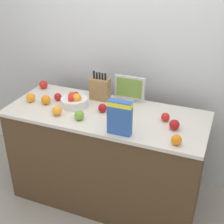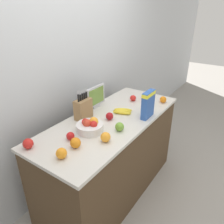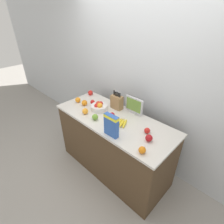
{
  "view_description": "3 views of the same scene",
  "coord_description": "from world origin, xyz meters",
  "px_view_note": "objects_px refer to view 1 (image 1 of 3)",
  "views": [
    {
      "loc": [
        0.93,
        -2.17,
        2.18
      ],
      "look_at": [
        0.08,
        -0.06,
        0.98
      ],
      "focal_mm": 50.0,
      "sensor_mm": 36.0,
      "label": 1
    },
    {
      "loc": [
        -1.57,
        -1.1,
        1.94
      ],
      "look_at": [
        -0.04,
        -0.04,
        1.03
      ],
      "focal_mm": 35.0,
      "sensor_mm": 36.0,
      "label": 2
    },
    {
      "loc": [
        1.36,
        -1.42,
        2.23
      ],
      "look_at": [
        -0.07,
        0.04,
        0.99
      ],
      "focal_mm": 28.0,
      "sensor_mm": 36.0,
      "label": 3
    }
  ],
  "objects_px": {
    "banana_bunch": "(124,115)",
    "apple_by_knife_block": "(79,115)",
    "orange_by_cereal": "(57,111)",
    "apple_rear": "(165,117)",
    "knife_block": "(100,89)",
    "apple_near_bananas": "(174,125)",
    "small_monitor": "(129,88)",
    "fruit_bowl": "(74,101)",
    "orange_back_center": "(46,100)",
    "orange_front_right": "(31,98)",
    "apple_leftmost": "(43,85)",
    "apple_front": "(58,97)",
    "orange_mid_right": "(176,140)",
    "cereal_box": "(120,116)",
    "apple_rightmost": "(103,108)"
  },
  "relations": [
    {
      "from": "knife_block",
      "to": "apple_leftmost",
      "type": "xyz_separation_m",
      "value": [
        -0.63,
        0.02,
        -0.06
      ]
    },
    {
      "from": "fruit_bowl",
      "to": "apple_rear",
      "type": "bearing_deg",
      "value": 1.93
    },
    {
      "from": "knife_block",
      "to": "banana_bunch",
      "type": "xyz_separation_m",
      "value": [
        0.32,
        -0.25,
        -0.09
      ]
    },
    {
      "from": "banana_bunch",
      "to": "apple_near_bananas",
      "type": "relative_size",
      "value": 2.7
    },
    {
      "from": "orange_front_right",
      "to": "apple_leftmost",
      "type": "bearing_deg",
      "value": 101.27
    },
    {
      "from": "knife_block",
      "to": "orange_mid_right",
      "type": "relative_size",
      "value": 4.06
    },
    {
      "from": "apple_front",
      "to": "banana_bunch",
      "type": "bearing_deg",
      "value": -7.18
    },
    {
      "from": "apple_front",
      "to": "orange_mid_right",
      "type": "xyz_separation_m",
      "value": [
        1.16,
        -0.33,
        0.0
      ]
    },
    {
      "from": "apple_by_knife_block",
      "to": "apple_rear",
      "type": "distance_m",
      "value": 0.7
    },
    {
      "from": "cereal_box",
      "to": "orange_mid_right",
      "type": "relative_size",
      "value": 3.56
    },
    {
      "from": "cereal_box",
      "to": "orange_by_cereal",
      "type": "xyz_separation_m",
      "value": [
        -0.59,
        0.08,
        -0.11
      ]
    },
    {
      "from": "knife_block",
      "to": "orange_mid_right",
      "type": "distance_m",
      "value": 0.95
    },
    {
      "from": "cereal_box",
      "to": "knife_block",
      "type": "bearing_deg",
      "value": 126.53
    },
    {
      "from": "orange_by_cereal",
      "to": "apple_rear",
      "type": "bearing_deg",
      "value": 15.31
    },
    {
      "from": "apple_leftmost",
      "to": "apple_rear",
      "type": "relative_size",
      "value": 1.17
    },
    {
      "from": "apple_near_bananas",
      "to": "apple_front",
      "type": "height_order",
      "value": "apple_near_bananas"
    },
    {
      "from": "knife_block",
      "to": "apple_leftmost",
      "type": "bearing_deg",
      "value": 178.12
    },
    {
      "from": "knife_block",
      "to": "apple_near_bananas",
      "type": "height_order",
      "value": "knife_block"
    },
    {
      "from": "apple_near_bananas",
      "to": "orange_mid_right",
      "type": "height_order",
      "value": "apple_near_bananas"
    },
    {
      "from": "apple_leftmost",
      "to": "apple_front",
      "type": "bearing_deg",
      "value": -34.0
    },
    {
      "from": "orange_front_right",
      "to": "orange_back_center",
      "type": "bearing_deg",
      "value": 3.0
    },
    {
      "from": "apple_front",
      "to": "orange_by_cereal",
      "type": "relative_size",
      "value": 0.82
    },
    {
      "from": "small_monitor",
      "to": "banana_bunch",
      "type": "bearing_deg",
      "value": -79.71
    },
    {
      "from": "fruit_bowl",
      "to": "apple_rear",
      "type": "distance_m",
      "value": 0.81
    },
    {
      "from": "small_monitor",
      "to": "fruit_bowl",
      "type": "relative_size",
      "value": 1.18
    },
    {
      "from": "orange_back_center",
      "to": "orange_mid_right",
      "type": "height_order",
      "value": "orange_back_center"
    },
    {
      "from": "knife_block",
      "to": "orange_front_right",
      "type": "distance_m",
      "value": 0.64
    },
    {
      "from": "cereal_box",
      "to": "orange_back_center",
      "type": "relative_size",
      "value": 3.2
    },
    {
      "from": "orange_by_cereal",
      "to": "orange_mid_right",
      "type": "distance_m",
      "value": 1.02
    },
    {
      "from": "apple_rightmost",
      "to": "orange_by_cereal",
      "type": "distance_m",
      "value": 0.39
    },
    {
      "from": "apple_near_bananas",
      "to": "orange_back_center",
      "type": "xyz_separation_m",
      "value": [
        -1.16,
        0.01,
        0.0
      ]
    },
    {
      "from": "apple_rightmost",
      "to": "apple_by_knife_block",
      "type": "relative_size",
      "value": 0.92
    },
    {
      "from": "fruit_bowl",
      "to": "orange_back_center",
      "type": "height_order",
      "value": "fruit_bowl"
    },
    {
      "from": "cereal_box",
      "to": "apple_rightmost",
      "type": "xyz_separation_m",
      "value": [
        -0.26,
        0.28,
        -0.11
      ]
    },
    {
      "from": "small_monitor",
      "to": "apple_rear",
      "type": "relative_size",
      "value": 4.0
    },
    {
      "from": "fruit_bowl",
      "to": "apple_by_knife_block",
      "type": "bearing_deg",
      "value": -53.77
    },
    {
      "from": "small_monitor",
      "to": "cereal_box",
      "type": "height_order",
      "value": "cereal_box"
    },
    {
      "from": "apple_near_bananas",
      "to": "orange_back_center",
      "type": "height_order",
      "value": "orange_back_center"
    },
    {
      "from": "banana_bunch",
      "to": "apple_by_knife_block",
      "type": "height_order",
      "value": "apple_by_knife_block"
    },
    {
      "from": "apple_rear",
      "to": "orange_front_right",
      "type": "bearing_deg",
      "value": -175.27
    },
    {
      "from": "knife_block",
      "to": "apple_rightmost",
      "type": "relative_size",
      "value": 4.16
    },
    {
      "from": "cereal_box",
      "to": "banana_bunch",
      "type": "bearing_deg",
      "value": 102.48
    },
    {
      "from": "banana_bunch",
      "to": "apple_by_knife_block",
      "type": "distance_m",
      "value": 0.37
    },
    {
      "from": "small_monitor",
      "to": "apple_by_knife_block",
      "type": "bearing_deg",
      "value": -119.14
    },
    {
      "from": "small_monitor",
      "to": "orange_back_center",
      "type": "distance_m",
      "value": 0.76
    },
    {
      "from": "small_monitor",
      "to": "apple_rear",
      "type": "height_order",
      "value": "small_monitor"
    },
    {
      "from": "banana_bunch",
      "to": "orange_by_cereal",
      "type": "relative_size",
      "value": 2.6
    },
    {
      "from": "apple_front",
      "to": "orange_back_center",
      "type": "bearing_deg",
      "value": -117.07
    },
    {
      "from": "orange_by_cereal",
      "to": "banana_bunch",
      "type": "bearing_deg",
      "value": 17.83
    },
    {
      "from": "small_monitor",
      "to": "apple_near_bananas",
      "type": "height_order",
      "value": "small_monitor"
    }
  ]
}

